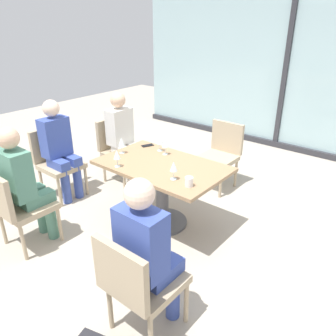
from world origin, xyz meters
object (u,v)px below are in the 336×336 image
(chair_side_end, at_px, (56,159))
(wine_glass_2, at_px, (160,140))
(chair_front_right, at_px, (138,281))
(dining_table_main, at_px, (162,180))
(chair_near_window, at_px, (221,152))
(coffee_cup, at_px, (189,182))
(person_front_right, at_px, (148,250))
(wine_glass_0, at_px, (174,167))
(cell_phone_on_table, at_px, (148,145))
(chair_far_left, at_px, (118,147))
(wine_glass_4, at_px, (165,143))
(wine_glass_3, at_px, (117,155))
(person_far_left, at_px, (123,134))
(chair_front_left, at_px, (17,204))
(wine_glass_1, at_px, (121,142))
(person_side_end, at_px, (59,146))
(person_front_left, at_px, (24,182))

(chair_side_end, height_order, wine_glass_2, wine_glass_2)
(chair_front_right, relative_size, wine_glass_2, 4.70)
(dining_table_main, relative_size, chair_near_window, 1.55)
(coffee_cup, bearing_deg, person_front_right, -71.42)
(wine_glass_0, relative_size, cell_phone_on_table, 1.28)
(chair_far_left, bearing_deg, wine_glass_2, -12.15)
(chair_far_left, relative_size, cell_phone_on_table, 6.04)
(wine_glass_4, bearing_deg, wine_glass_3, -106.28)
(person_far_left, bearing_deg, wine_glass_2, -13.70)
(chair_side_end, bearing_deg, chair_front_left, -52.57)
(chair_far_left, xyz_separation_m, wine_glass_0, (1.52, -0.68, 0.37))
(chair_side_end, distance_m, wine_glass_2, 1.42)
(chair_far_left, bearing_deg, wine_glass_1, -39.14)
(chair_front_right, height_order, wine_glass_3, wine_glass_3)
(chair_near_window, bearing_deg, chair_far_left, -148.45)
(person_far_left, relative_size, wine_glass_0, 6.81)
(cell_phone_on_table, bearing_deg, wine_glass_0, -10.24)
(person_front_right, relative_size, wine_glass_4, 6.81)
(chair_near_window, distance_m, person_front_right, 2.48)
(wine_glass_0, bearing_deg, chair_front_right, -64.08)
(person_side_end, bearing_deg, wine_glass_0, 3.90)
(chair_far_left, relative_size, chair_side_end, 1.00)
(wine_glass_3, bearing_deg, dining_table_main, 47.06)
(person_side_end, distance_m, wine_glass_0, 1.72)
(wine_glass_4, xyz_separation_m, cell_phone_on_table, (-0.34, 0.08, -0.13))
(chair_front_right, xyz_separation_m, person_far_left, (-1.91, 1.70, 0.20))
(dining_table_main, distance_m, wine_glass_3, 0.56)
(wine_glass_1, bearing_deg, person_side_end, -161.94)
(person_far_left, height_order, wine_glass_3, person_far_left)
(dining_table_main, xyz_separation_m, wine_glass_1, (-0.56, -0.05, 0.31))
(chair_near_window, bearing_deg, wine_glass_1, -113.66)
(wine_glass_0, height_order, wine_glass_1, same)
(person_front_right, xyz_separation_m, person_side_end, (-2.20, 0.79, 0.00))
(person_front_left, height_order, wine_glass_3, person_front_left)
(chair_near_window, xyz_separation_m, person_front_left, (-0.81, -2.33, 0.20))
(dining_table_main, height_order, person_far_left, person_far_left)
(coffee_cup, bearing_deg, person_far_left, 156.31)
(chair_front_left, height_order, wine_glass_0, wine_glass_0)
(chair_near_window, height_order, coffee_cup, chair_near_window)
(coffee_cup, bearing_deg, wine_glass_0, 173.80)
(chair_side_end, relative_size, chair_near_window, 1.00)
(wine_glass_1, bearing_deg, chair_front_left, -102.29)
(chair_front_right, distance_m, wine_glass_0, 1.19)
(chair_far_left, height_order, wine_glass_3, wine_glass_3)
(chair_front_right, bearing_deg, wine_glass_4, 123.45)
(chair_front_right, relative_size, person_front_right, 0.69)
(dining_table_main, relative_size, chair_front_left, 1.55)
(chair_front_right, height_order, wine_glass_2, wine_glass_2)
(chair_side_end, height_order, cell_phone_on_table, chair_side_end)
(person_side_end, relative_size, wine_glass_1, 6.81)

